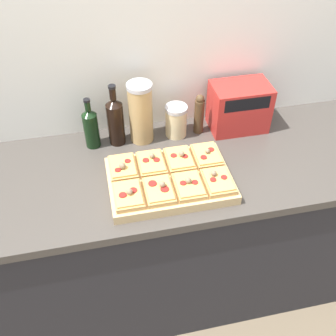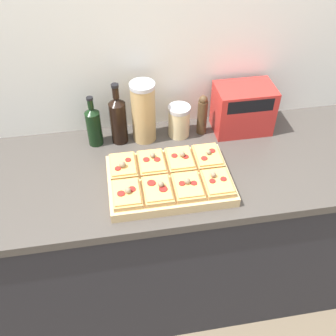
{
  "view_description": "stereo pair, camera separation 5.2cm",
  "coord_description": "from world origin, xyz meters",
  "views": [
    {
      "loc": [
        -0.2,
        -0.9,
        2.05
      ],
      "look_at": [
        0.05,
        0.24,
        0.98
      ],
      "focal_mm": 42.0,
      "sensor_mm": 36.0,
      "label": 1
    },
    {
      "loc": [
        -0.15,
        -0.91,
        2.05
      ],
      "look_at": [
        0.05,
        0.24,
        0.98
      ],
      "focal_mm": 42.0,
      "sensor_mm": 36.0,
      "label": 2
    }
  ],
  "objects": [
    {
      "name": "wine_bottle",
      "position": [
        -0.13,
        0.53,
        1.04
      ],
      "size": [
        0.07,
        0.07,
        0.3
      ],
      "color": "black",
      "rests_on": "kitchen_counter"
    },
    {
      "name": "pizza_slice_back_left",
      "position": [
        -0.13,
        0.29,
        0.98
      ],
      "size": [
        0.11,
        0.15,
        0.05
      ],
      "color": "tan",
      "rests_on": "cutting_board"
    },
    {
      "name": "pizza_slice_front_midright",
      "position": [
        0.1,
        0.13,
        0.98
      ],
      "size": [
        0.11,
        0.15,
        0.05
      ],
      "color": "tan",
      "rests_on": "cutting_board"
    },
    {
      "name": "grain_jar_short",
      "position": [
        0.15,
        0.53,
        1.0
      ],
      "size": [
        0.1,
        0.1,
        0.15
      ],
      "color": "beige",
      "rests_on": "kitchen_counter"
    },
    {
      "name": "pizza_slice_front_right",
      "position": [
        0.22,
        0.13,
        0.98
      ],
      "size": [
        0.11,
        0.15,
        0.05
      ],
      "color": "tan",
      "rests_on": "cutting_board"
    },
    {
      "name": "pizza_slice_front_midleft",
      "position": [
        -0.01,
        0.13,
        0.98
      ],
      "size": [
        0.11,
        0.15,
        0.05
      ],
      "color": "tan",
      "rests_on": "cutting_board"
    },
    {
      "name": "kitchen_counter",
      "position": [
        0.0,
        0.32,
        0.46
      ],
      "size": [
        2.63,
        0.67,
        0.92
      ],
      "color": "#232328",
      "rests_on": "ground_plane"
    },
    {
      "name": "wall_back",
      "position": [
        0.0,
        0.67,
        1.25
      ],
      "size": [
        6.0,
        0.06,
        2.5
      ],
      "color": "silver",
      "rests_on": "ground_plane"
    },
    {
      "name": "cutting_board",
      "position": [
        0.05,
        0.21,
        0.94
      ],
      "size": [
        0.49,
        0.34,
        0.04
      ],
      "primitive_type": "cube",
      "color": "tan",
      "rests_on": "kitchen_counter"
    },
    {
      "name": "grain_jar_tall",
      "position": [
        -0.02,
        0.53,
        1.06
      ],
      "size": [
        0.11,
        0.11,
        0.29
      ],
      "color": "tan",
      "rests_on": "kitchen_counter"
    },
    {
      "name": "olive_oil_bottle",
      "position": [
        -0.24,
        0.53,
        1.02
      ],
      "size": [
        0.07,
        0.07,
        0.24
      ],
      "color": "black",
      "rests_on": "kitchen_counter"
    },
    {
      "name": "toaster_oven",
      "position": [
        0.45,
        0.53,
        1.03
      ],
      "size": [
        0.29,
        0.17,
        0.22
      ],
      "color": "red",
      "rests_on": "kitchen_counter"
    },
    {
      "name": "pizza_slice_back_midright",
      "position": [
        0.11,
        0.29,
        0.98
      ],
      "size": [
        0.11,
        0.15,
        0.05
      ],
      "color": "tan",
      "rests_on": "cutting_board"
    },
    {
      "name": "pizza_slice_back_midleft",
      "position": [
        -0.01,
        0.29,
        0.98
      ],
      "size": [
        0.11,
        0.15,
        0.05
      ],
      "color": "tan",
      "rests_on": "cutting_board"
    },
    {
      "name": "pizza_slice_front_left",
      "position": [
        -0.13,
        0.13,
        0.98
      ],
      "size": [
        0.11,
        0.15,
        0.05
      ],
      "color": "tan",
      "rests_on": "cutting_board"
    },
    {
      "name": "pizza_slice_back_right",
      "position": [
        0.22,
        0.29,
        0.97
      ],
      "size": [
        0.11,
        0.15,
        0.05
      ],
      "color": "tan",
      "rests_on": "cutting_board"
    },
    {
      "name": "pepper_mill",
      "position": [
        0.25,
        0.53,
        1.02
      ],
      "size": [
        0.05,
        0.05,
        0.2
      ],
      "color": "#47331E",
      "rests_on": "kitchen_counter"
    }
  ]
}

